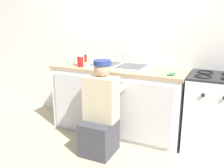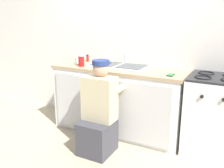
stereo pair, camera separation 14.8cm
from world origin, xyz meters
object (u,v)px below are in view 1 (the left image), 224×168
soda_cup_red (80,61)px  spice_bottle_red (86,58)px  sink_double_basin (118,66)px  water_glass (76,61)px  stove_range (213,113)px  plumber_person (100,115)px  cell_phone (171,74)px

soda_cup_red → spice_bottle_red: size_ratio=1.45×
sink_double_basin → soda_cup_red: 0.52m
water_glass → spice_bottle_red: 0.24m
stove_range → water_glass: 1.93m
soda_cup_red → spice_bottle_red: 0.38m
water_glass → soda_cup_red: bearing=-36.7°
sink_double_basin → plumber_person: (0.04, -0.62, -0.47)m
plumber_person → spice_bottle_red: (-0.66, 0.80, 0.50)m
sink_double_basin → cell_phone: bearing=-10.3°
stove_range → soda_cup_red: soda_cup_red is taller
water_glass → cell_phone: size_ratio=0.71×
soda_cup_red → spice_bottle_red: bearing=110.0°
plumber_person → spice_bottle_red: bearing=129.6°
plumber_person → spice_bottle_red: plumber_person is taller
sink_double_basin → soda_cup_red: size_ratio=5.26×
stove_range → cell_phone: (-0.49, -0.13, 0.46)m
sink_double_basin → plumber_person: same height
sink_double_basin → soda_cup_red: sink_double_basin is taller
water_glass → soda_cup_red: soda_cup_red is taller
plumber_person → sink_double_basin: bearing=94.1°
stove_range → soda_cup_red: size_ratio=6.16×
spice_bottle_red → water_glass: bearing=-94.5°
soda_cup_red → plumber_person: bearing=-39.9°
water_glass → spice_bottle_red: spice_bottle_red is taller
stove_range → water_glass: bearing=-178.0°
plumber_person → soda_cup_red: 0.87m
plumber_person → soda_cup_red: plumber_person is taller
stove_range → spice_bottle_red: (-1.85, 0.18, 0.50)m
cell_phone → plumber_person: bearing=-144.9°
cell_phone → spice_bottle_red: bearing=167.1°
plumber_person → soda_cup_red: bearing=140.1°
sink_double_basin → cell_phone: 0.75m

